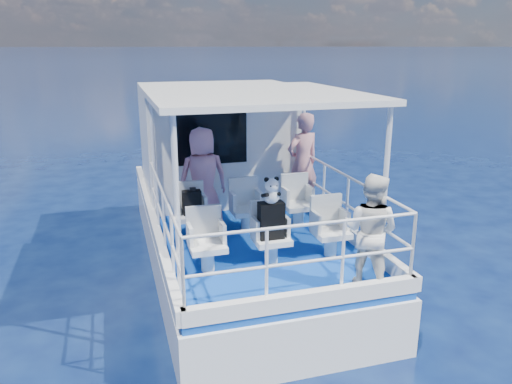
# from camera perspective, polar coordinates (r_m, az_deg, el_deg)

# --- Properties ---
(ground) EXTENTS (2000.00, 2000.00, 0.00)m
(ground) POSITION_cam_1_polar(r_m,az_deg,el_deg) (8.40, -0.68, -10.63)
(ground) COLOR #08143B
(ground) RESTS_ON ground
(hull) EXTENTS (3.00, 7.00, 1.60)m
(hull) POSITION_cam_1_polar(r_m,az_deg,el_deg) (9.27, -2.37, -7.92)
(hull) COLOR white
(hull) RESTS_ON ground
(deck) EXTENTS (2.90, 6.90, 0.10)m
(deck) POSITION_cam_1_polar(r_m,az_deg,el_deg) (8.95, -2.43, -2.96)
(deck) COLOR #0B3A9F
(deck) RESTS_ON hull
(cabin) EXTENTS (2.85, 2.00, 2.20)m
(cabin) POSITION_cam_1_polar(r_m,az_deg,el_deg) (9.88, -4.35, 5.78)
(cabin) COLOR white
(cabin) RESTS_ON deck
(canopy) EXTENTS (3.00, 3.20, 0.08)m
(canopy) POSITION_cam_1_polar(r_m,az_deg,el_deg) (7.32, -0.33, 11.09)
(canopy) COLOR white
(canopy) RESTS_ON cabin
(canopy_posts) EXTENTS (2.77, 2.97, 2.20)m
(canopy_posts) POSITION_cam_1_polar(r_m,az_deg,el_deg) (7.46, -0.21, 2.31)
(canopy_posts) COLOR white
(canopy_posts) RESTS_ON deck
(railings) EXTENTS (2.84, 3.59, 1.00)m
(railings) POSITION_cam_1_polar(r_m,az_deg,el_deg) (7.34, 0.51, -2.84)
(railings) COLOR white
(railings) RESTS_ON deck
(seat_port_fwd) EXTENTS (0.48, 0.46, 0.38)m
(seat_port_fwd) POSITION_cam_1_polar(r_m,az_deg,el_deg) (7.97, -7.35, -3.75)
(seat_port_fwd) COLOR silver
(seat_port_fwd) RESTS_ON deck
(seat_center_fwd) EXTENTS (0.48, 0.46, 0.38)m
(seat_center_fwd) POSITION_cam_1_polar(r_m,az_deg,el_deg) (8.14, -1.08, -3.16)
(seat_center_fwd) COLOR silver
(seat_center_fwd) RESTS_ON deck
(seat_stbd_fwd) EXTENTS (0.48, 0.46, 0.38)m
(seat_stbd_fwd) POSITION_cam_1_polar(r_m,az_deg,el_deg) (8.41, 4.84, -2.57)
(seat_stbd_fwd) COLOR silver
(seat_stbd_fwd) RESTS_ON deck
(seat_port_aft) EXTENTS (0.48, 0.46, 0.38)m
(seat_port_aft) POSITION_cam_1_polar(r_m,az_deg,el_deg) (6.78, -5.55, -7.42)
(seat_port_aft) COLOR silver
(seat_port_aft) RESTS_ON deck
(seat_center_aft) EXTENTS (0.48, 0.46, 0.38)m
(seat_center_aft) POSITION_cam_1_polar(r_m,az_deg,el_deg) (6.98, 1.76, -6.61)
(seat_center_aft) COLOR silver
(seat_center_aft) RESTS_ON deck
(seat_stbd_aft) EXTENTS (0.48, 0.46, 0.38)m
(seat_stbd_aft) POSITION_cam_1_polar(r_m,az_deg,el_deg) (7.30, 8.53, -5.75)
(seat_stbd_aft) COLOR silver
(seat_stbd_aft) RESTS_ON deck
(passenger_port_fwd) EXTENTS (0.65, 0.49, 1.67)m
(passenger_port_fwd) POSITION_cam_1_polar(r_m,az_deg,el_deg) (8.20, -6.09, 1.60)
(passenger_port_fwd) COLOR #C68094
(passenger_port_fwd) RESTS_ON deck
(passenger_stbd_fwd) EXTENTS (0.75, 0.59, 1.79)m
(passenger_stbd_fwd) POSITION_cam_1_polar(r_m,az_deg,el_deg) (9.00, 5.35, 3.36)
(passenger_stbd_fwd) COLOR pink
(passenger_stbd_fwd) RESTS_ON deck
(passenger_stbd_aft) EXTENTS (0.88, 0.89, 1.45)m
(passenger_stbd_aft) POSITION_cam_1_polar(r_m,az_deg,el_deg) (6.31, 12.96, -4.36)
(passenger_stbd_aft) COLOR white
(passenger_stbd_aft) RESTS_ON deck
(backpack_port) EXTENTS (0.29, 0.16, 0.38)m
(backpack_port) POSITION_cam_1_polar(r_m,az_deg,el_deg) (7.83, -7.34, -1.19)
(backpack_port) COLOR black
(backpack_port) RESTS_ON seat_port_fwd
(backpack_center) EXTENTS (0.34, 0.19, 0.51)m
(backpack_center) POSITION_cam_1_polar(r_m,az_deg,el_deg) (6.79, 1.74, -3.26)
(backpack_center) COLOR black
(backpack_center) RESTS_ON seat_center_aft
(compact_camera) EXTENTS (0.09, 0.06, 0.06)m
(compact_camera) POSITION_cam_1_polar(r_m,az_deg,el_deg) (7.76, -7.24, 0.31)
(compact_camera) COLOR black
(compact_camera) RESTS_ON backpack_port
(panda) EXTENTS (0.23, 0.19, 0.36)m
(panda) POSITION_cam_1_polar(r_m,az_deg,el_deg) (6.62, 1.77, 0.20)
(panda) COLOR white
(panda) RESTS_ON backpack_center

